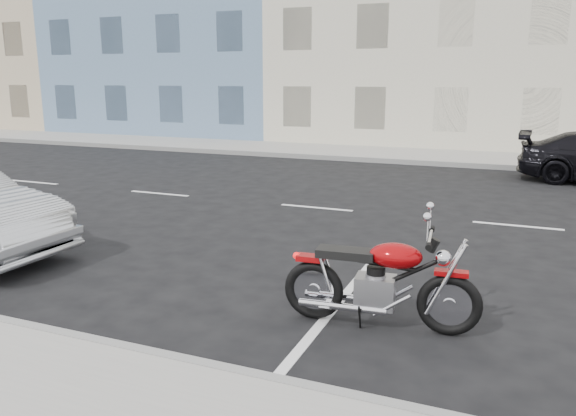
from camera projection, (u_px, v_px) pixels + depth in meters
name	position (u px, v px, depth m)	size (l,w,h in m)	color
ground	(410.00, 216.00, 11.26)	(120.00, 120.00, 0.00)	black
sidewalk_far	(319.00, 151.00, 20.94)	(80.00, 3.40, 0.15)	gray
curb_far	(302.00, 156.00, 19.40)	(80.00, 0.12, 0.16)	gray
bldg_far_west	(36.00, 23.00, 34.23)	(12.00, 12.00, 12.00)	tan
bldg_blue	(207.00, 5.00, 29.68)	(12.00, 12.00, 13.00)	slate
bldg_cream	(438.00, 10.00, 25.40)	(12.00, 12.00, 11.50)	beige
motorcycle	(453.00, 292.00, 5.92)	(2.18, 0.72, 1.09)	black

